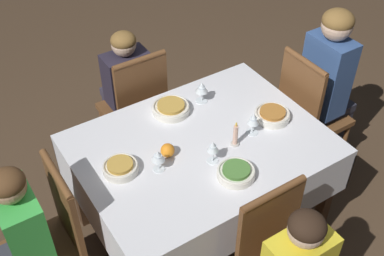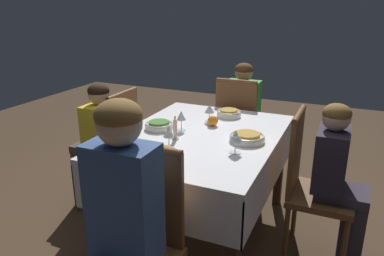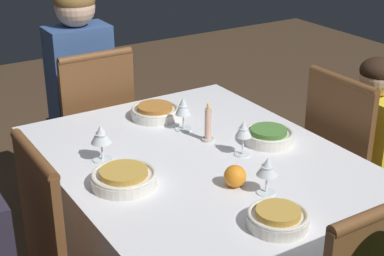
{
  "view_description": "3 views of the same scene",
  "coord_description": "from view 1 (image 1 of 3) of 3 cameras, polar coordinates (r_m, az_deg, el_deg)",
  "views": [
    {
      "loc": [
        1.09,
        1.61,
        2.56
      ],
      "look_at": [
        0.04,
        -0.04,
        0.85
      ],
      "focal_mm": 45.0,
      "sensor_mm": 36.0,
      "label": 1
    },
    {
      "loc": [
        -2.18,
        -0.91,
        1.6
      ],
      "look_at": [
        -0.1,
        0.01,
        0.82
      ],
      "focal_mm": 35.0,
      "sensor_mm": 36.0,
      "label": 2
    },
    {
      "loc": [
        1.6,
        -1.05,
        1.72
      ],
      "look_at": [
        0.03,
        -0.07,
        0.91
      ],
      "focal_mm": 55.0,
      "sensor_mm": 36.0,
      "label": 3
    }
  ],
  "objects": [
    {
      "name": "wine_glass_west",
      "position": [
        2.68,
        7.3,
        1.03
      ],
      "size": [
        0.07,
        0.07,
        0.14
      ],
      "color": "white",
      "rests_on": "dining_table"
    },
    {
      "name": "person_adult_denim",
      "position": [
        3.3,
        15.94,
        5.17
      ],
      "size": [
        0.34,
        0.3,
        1.24
      ],
      "rotation": [
        0.0,
        0.0,
        -1.57
      ],
      "color": "#282833",
      "rests_on": "ground_plane"
    },
    {
      "name": "chair_west",
      "position": [
        3.31,
        13.57,
        1.97
      ],
      "size": [
        0.39,
        0.39,
        0.97
      ],
      "rotation": [
        0.0,
        0.0,
        -1.57
      ],
      "color": "brown",
      "rests_on": "ground_plane"
    },
    {
      "name": "bowl_east",
      "position": [
        2.51,
        -8.48,
        -4.63
      ],
      "size": [
        0.19,
        0.19,
        0.06
      ],
      "color": "silver",
      "rests_on": "dining_table"
    },
    {
      "name": "dining_table",
      "position": [
        2.72,
        1.09,
        -3.23
      ],
      "size": [
        1.36,
        1.02,
        0.75
      ],
      "color": "silver",
      "rests_on": "ground_plane"
    },
    {
      "name": "person_child_green",
      "position": [
        2.54,
        -20.07,
        -13.13
      ],
      "size": [
        0.33,
        0.3,
        1.08
      ],
      "rotation": [
        0.0,
        0.0,
        1.57
      ],
      "color": "#383342",
      "rests_on": "ground_plane"
    },
    {
      "name": "bowl_north",
      "position": [
        2.47,
        5.25,
        -5.24
      ],
      "size": [
        0.2,
        0.2,
        0.06
      ],
      "color": "silver",
      "rests_on": "dining_table"
    },
    {
      "name": "wine_glass_south",
      "position": [
        2.88,
        1.15,
        4.76
      ],
      "size": [
        0.08,
        0.08,
        0.14
      ],
      "color": "white",
      "rests_on": "dining_table"
    },
    {
      "name": "candle_centerpiece",
      "position": [
        2.62,
        5.16,
        -0.98
      ],
      "size": [
        0.05,
        0.05,
        0.16
      ],
      "color": "beige",
      "rests_on": "dining_table"
    },
    {
      "name": "wine_glass_north",
      "position": [
        2.49,
        2.51,
        -2.31
      ],
      "size": [
        0.06,
        0.06,
        0.14
      ],
      "color": "white",
      "rests_on": "dining_table"
    },
    {
      "name": "bowl_south",
      "position": [
        2.85,
        -2.43,
        2.43
      ],
      "size": [
        0.23,
        0.23,
        0.06
      ],
      "color": "silver",
      "rests_on": "dining_table"
    },
    {
      "name": "ground_plane",
      "position": [
        3.22,
        0.94,
        -11.58
      ],
      "size": [
        8.0,
        8.0,
        0.0
      ],
      "primitive_type": "plane",
      "color": "#4C3826"
    },
    {
      "name": "wine_glass_east",
      "position": [
        2.46,
        -4.05,
        -3.39
      ],
      "size": [
        0.07,
        0.07,
        0.13
      ],
      "color": "white",
      "rests_on": "dining_table"
    },
    {
      "name": "orange_fruit",
      "position": [
        2.56,
        -2.91,
        -2.66
      ],
      "size": [
        0.08,
        0.08,
        0.08
      ],
      "primitive_type": "sphere",
      "color": "orange",
      "rests_on": "dining_table"
    },
    {
      "name": "person_child_dark",
      "position": [
        3.37,
        -7.96,
        4.64
      ],
      "size": [
        0.3,
        0.33,
        1.04
      ],
      "color": "#383342",
      "rests_on": "ground_plane"
    },
    {
      "name": "chair_south",
      "position": [
        3.28,
        -6.59,
        2.56
      ],
      "size": [
        0.39,
        0.39,
        0.97
      ],
      "color": "brown",
      "rests_on": "ground_plane"
    },
    {
      "name": "chair_east",
      "position": [
        2.6,
        -16.32,
        -12.63
      ],
      "size": [
        0.39,
        0.39,
        0.97
      ],
      "rotation": [
        0.0,
        0.0,
        1.57
      ],
      "color": "brown",
      "rests_on": "ground_plane"
    },
    {
      "name": "bowl_west",
      "position": [
        2.84,
        9.5,
        1.57
      ],
      "size": [
        0.21,
        0.21,
        0.06
      ],
      "color": "silver",
      "rests_on": "dining_table"
    }
  ]
}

